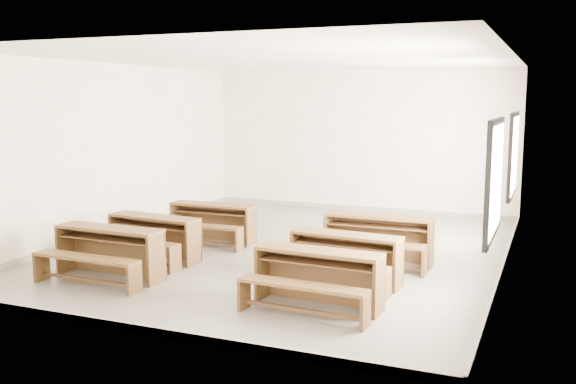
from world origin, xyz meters
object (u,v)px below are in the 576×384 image
at_px(desk_set_0, 107,249).
at_px(desk_set_4, 345,255).
at_px(desk_set_1, 152,235).
at_px(desk_set_3, 317,275).
at_px(desk_set_5, 377,236).
at_px(desk_set_2, 211,220).

relative_size(desk_set_0, desk_set_4, 1.03).
bearing_deg(desk_set_1, desk_set_4, 3.56).
bearing_deg(desk_set_3, desk_set_1, 162.69).
height_order(desk_set_0, desk_set_1, desk_set_0).
height_order(desk_set_1, desk_set_4, desk_set_1).
xyz_separation_m(desk_set_1, desk_set_3, (3.22, -1.19, 0.01)).
height_order(desk_set_0, desk_set_5, desk_set_5).
bearing_deg(desk_set_0, desk_set_1, 92.10).
distance_m(desk_set_0, desk_set_3, 3.20).
distance_m(desk_set_0, desk_set_5, 4.07).
distance_m(desk_set_0, desk_set_4, 3.38).
xyz_separation_m(desk_set_0, desk_set_4, (3.21, 1.06, -0.02)).
bearing_deg(desk_set_3, desk_set_2, 141.21).
height_order(desk_set_2, desk_set_4, desk_set_4).
bearing_deg(desk_set_1, desk_set_0, -84.05).
distance_m(desk_set_0, desk_set_2, 2.61).
bearing_deg(desk_set_1, desk_set_2, 85.41).
bearing_deg(desk_set_5, desk_set_0, -145.62).
relative_size(desk_set_0, desk_set_2, 1.06).
distance_m(desk_set_2, desk_set_5, 3.12).
xyz_separation_m(desk_set_2, desk_set_4, (2.98, -1.55, 0.00)).
height_order(desk_set_1, desk_set_3, desk_set_3).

